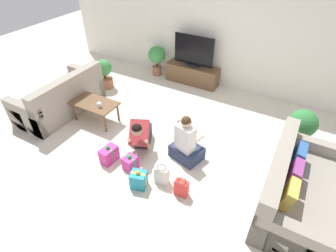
{
  "coord_description": "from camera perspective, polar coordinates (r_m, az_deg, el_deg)",
  "views": [
    {
      "loc": [
        1.94,
        -3.21,
        3.3
      ],
      "look_at": [
        0.18,
        -0.04,
        0.45
      ],
      "focal_mm": 28.0,
      "sensor_mm": 36.0,
      "label": 1
    }
  ],
  "objects": [
    {
      "name": "gift_bag_b",
      "position": [
        4.18,
        -1.36,
        -10.62
      ],
      "size": [
        0.23,
        0.15,
        0.34
      ],
      "rotation": [
        0.0,
        0.0,
        0.08
      ],
      "color": "white",
      "rests_on": "ground_plane"
    },
    {
      "name": "coffee_table",
      "position": [
        5.48,
        -15.68,
        4.46
      ],
      "size": [
        0.93,
        0.53,
        0.44
      ],
      "color": "brown",
      "rests_on": "ground_plane"
    },
    {
      "name": "sofa_left",
      "position": [
        6.07,
        -22.27,
        5.61
      ],
      "size": [
        0.93,
        1.83,
        0.87
      ],
      "rotation": [
        0.0,
        0.0,
        -1.57
      ],
      "color": "gray",
      "rests_on": "ground_plane"
    },
    {
      "name": "tv",
      "position": [
        6.56,
        5.59,
        15.62
      ],
      "size": [
        1.0,
        0.2,
        0.76
      ],
      "color": "black",
      "rests_on": "tv_console"
    },
    {
      "name": "sofa_right",
      "position": [
        4.2,
        26.08,
        -12.45
      ],
      "size": [
        0.93,
        1.83,
        0.87
      ],
      "rotation": [
        0.0,
        0.0,
        1.57
      ],
      "color": "gray",
      "rests_on": "ground_plane"
    },
    {
      "name": "tv_console",
      "position": [
        6.8,
        5.29,
        11.15
      ],
      "size": [
        1.33,
        0.39,
        0.47
      ],
      "color": "brown",
      "rests_on": "ground_plane"
    },
    {
      "name": "person_kneeling",
      "position": [
        4.67,
        -5.96,
        -1.78
      ],
      "size": [
        0.59,
        0.79,
        0.74
      ],
      "rotation": [
        0.0,
        0.0,
        0.43
      ],
      "color": "#23232D",
      "rests_on": "ground_plane"
    },
    {
      "name": "person_sitting",
      "position": [
        4.46,
        4.0,
        -3.97
      ],
      "size": [
        0.61,
        0.57,
        0.91
      ],
      "rotation": [
        0.0,
        0.0,
        2.86
      ],
      "color": "#283351",
      "rests_on": "ground_plane"
    },
    {
      "name": "gift_box_b",
      "position": [
        4.46,
        -8.25,
        -7.85
      ],
      "size": [
        0.23,
        0.24,
        0.29
      ],
      "rotation": [
        0.0,
        0.0,
        -0.14
      ],
      "color": "#CC3389",
      "rests_on": "ground_plane"
    },
    {
      "name": "gift_box_a",
      "position": [
        4.63,
        -12.71,
        -6.06
      ],
      "size": [
        0.23,
        0.33,
        0.34
      ],
      "rotation": [
        0.0,
        0.0,
        -0.11
      ],
      "color": "#CC3389",
      "rests_on": "ground_plane"
    },
    {
      "name": "dog",
      "position": [
        4.96,
        2.92,
        -0.74
      ],
      "size": [
        0.33,
        0.39,
        0.29
      ],
      "rotation": [
        0.0,
        0.0,
        3.81
      ],
      "color": "black",
      "rests_on": "ground_plane"
    },
    {
      "name": "mug",
      "position": [
        5.27,
        -14.7,
        4.48
      ],
      "size": [
        0.12,
        0.08,
        0.09
      ],
      "color": "silver",
      "rests_on": "coffee_table"
    },
    {
      "name": "wall_back",
      "position": [
        6.47,
        10.81,
        19.52
      ],
      "size": [
        8.4,
        0.06,
        2.6
      ],
      "color": "white",
      "rests_on": "ground_plane"
    },
    {
      "name": "potted_plant_back_left",
      "position": [
        7.07,
        -2.5,
        14.79
      ],
      "size": [
        0.45,
        0.45,
        0.79
      ],
      "color": "#A36042",
      "rests_on": "ground_plane"
    },
    {
      "name": "gift_box_c",
      "position": [
        4.16,
        -6.4,
        -11.51
      ],
      "size": [
        0.28,
        0.26,
        0.35
      ],
      "rotation": [
        0.0,
        0.0,
        0.25
      ],
      "color": "teal",
      "rests_on": "ground_plane"
    },
    {
      "name": "potted_plant_corner_right",
      "position": [
        5.04,
        27.07,
        -0.2
      ],
      "size": [
        0.48,
        0.48,
        0.83
      ],
      "color": "#A36042",
      "rests_on": "ground_plane"
    },
    {
      "name": "ground_plane",
      "position": [
        4.99,
        -1.55,
        -3.23
      ],
      "size": [
        16.0,
        16.0,
        0.0
      ],
      "primitive_type": "plane",
      "color": "beige"
    },
    {
      "name": "gift_bag_a",
      "position": [
        4.03,
        2.92,
        -13.3
      ],
      "size": [
        0.21,
        0.14,
        0.31
      ],
      "rotation": [
        0.0,
        0.0,
        0.04
      ],
      "color": "red",
      "rests_on": "ground_plane"
    },
    {
      "name": "potted_plant_corner_left",
      "position": [
        6.67,
        -13.67,
        11.19
      ],
      "size": [
        0.39,
        0.39,
        0.72
      ],
      "color": "#A36042",
      "rests_on": "ground_plane"
    }
  ]
}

